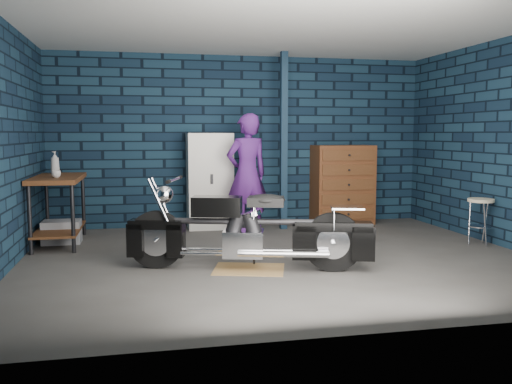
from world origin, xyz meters
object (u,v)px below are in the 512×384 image
(workbench, at_px, (59,210))
(person, at_px, (247,174))
(shop_stool, at_px, (480,222))
(locker, at_px, (210,181))
(motorcycle, at_px, (249,224))
(tool_chest, at_px, (343,185))
(storage_bin, at_px, (62,232))

(workbench, relative_size, person, 0.79)
(workbench, bearing_deg, shop_stool, -12.62)
(locker, bearing_deg, shop_stool, -31.18)
(workbench, xyz_separation_m, person, (2.60, 0.22, 0.43))
(motorcycle, bearing_deg, workbench, 155.70)
(tool_chest, bearing_deg, shop_stool, -60.23)
(person, xyz_separation_m, tool_chest, (1.71, 0.58, -0.24))
(motorcycle, height_order, person, person)
(workbench, height_order, shop_stool, workbench)
(tool_chest, bearing_deg, person, -161.28)
(motorcycle, xyz_separation_m, tool_chest, (2.09, 2.68, 0.14))
(motorcycle, distance_m, shop_stool, 3.32)
(storage_bin, xyz_separation_m, locker, (2.10, 0.75, 0.59))
(locker, xyz_separation_m, tool_chest, (2.18, 0.00, -0.10))
(workbench, distance_m, motorcycle, 2.90)
(motorcycle, relative_size, shop_stool, 3.67)
(motorcycle, xyz_separation_m, storage_bin, (-2.19, 1.92, -0.35))
(storage_bin, bearing_deg, motorcycle, -41.28)
(shop_stool, bearing_deg, tool_chest, 119.77)
(workbench, xyz_separation_m, tool_chest, (4.30, 0.80, 0.19))
(storage_bin, distance_m, locker, 2.31)
(motorcycle, xyz_separation_m, person, (0.39, 2.10, 0.38))
(motorcycle, height_order, tool_chest, tool_chest)
(workbench, bearing_deg, storage_bin, 65.34)
(person, height_order, storage_bin, person)
(tool_chest, height_order, shop_stool, tool_chest)
(person, bearing_deg, locker, -65.73)
(workbench, distance_m, person, 2.64)
(person, bearing_deg, storage_bin, -11.32)
(person, relative_size, tool_chest, 1.37)
(storage_bin, bearing_deg, workbench, -114.66)
(shop_stool, bearing_deg, person, 153.25)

